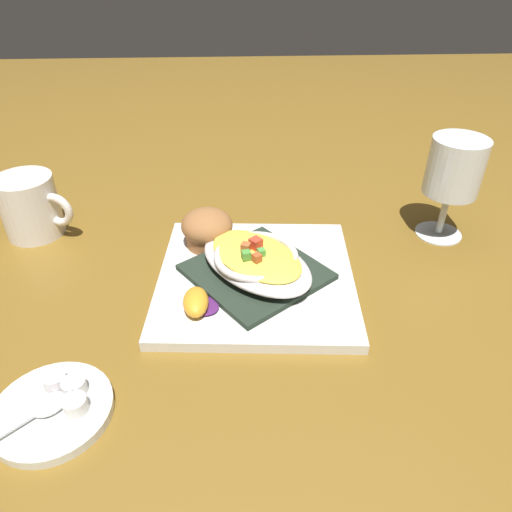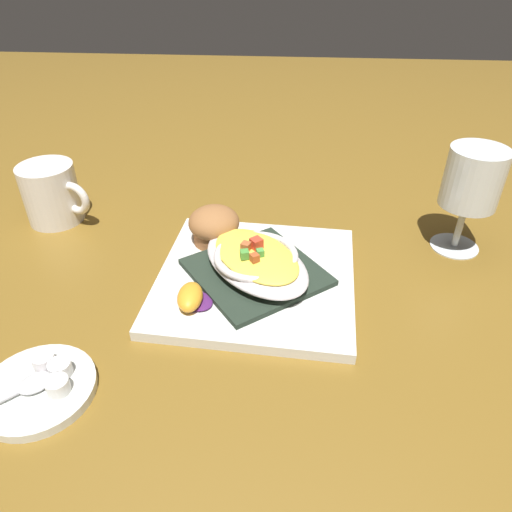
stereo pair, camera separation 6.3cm
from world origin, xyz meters
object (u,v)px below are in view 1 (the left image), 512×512
(muffin, at_px, (207,228))
(creamer_cup_1, at_px, (74,387))
(creamer_cup_2, at_px, (55,381))
(stemmed_glass, at_px, (454,172))
(coffee_mug, at_px, (32,209))
(creamer_cup_0, at_px, (75,405))
(square_plate, at_px, (256,278))
(creamer_saucer, at_px, (52,411))
(gratin_dish, at_px, (256,259))
(spoon, at_px, (45,407))
(orange_garnish, at_px, (197,303))

(muffin, relative_size, creamer_cup_1, 3.07)
(creamer_cup_2, bearing_deg, stemmed_glass, 119.37)
(coffee_mug, bearing_deg, creamer_cup_0, 23.34)
(square_plate, bearing_deg, creamer_cup_1, -46.32)
(creamer_cup_0, xyz_separation_m, creamer_cup_2, (-0.03, -0.03, 0.00))
(coffee_mug, height_order, creamer_saucer, coffee_mug)
(gratin_dish, relative_size, stemmed_glass, 1.30)
(stemmed_glass, distance_m, creamer_saucer, 0.60)
(muffin, relative_size, creamer_saucer, 0.62)
(creamer_cup_2, bearing_deg, coffee_mug, -158.97)
(stemmed_glass, height_order, spoon, stemmed_glass)
(stemmed_glass, bearing_deg, square_plate, -69.43)
(square_plate, bearing_deg, creamer_saucer, -46.44)
(square_plate, height_order, coffee_mug, coffee_mug)
(square_plate, relative_size, creamer_cup_0, 10.83)
(orange_garnish, xyz_separation_m, stemmed_glass, (-0.18, 0.37, 0.08))
(stemmed_glass, distance_m, creamer_cup_2, 0.59)
(square_plate, distance_m, muffin, 0.11)
(gratin_dish, distance_m, spoon, 0.30)
(creamer_cup_1, bearing_deg, creamer_cup_0, 16.65)
(square_plate, relative_size, gratin_dish, 1.28)
(gratin_dish, distance_m, creamer_cup_0, 0.28)
(coffee_mug, xyz_separation_m, spoon, (0.35, 0.12, -0.03))
(gratin_dish, height_order, creamer_cup_0, gratin_dish)
(square_plate, bearing_deg, creamer_cup_0, -42.03)
(muffin, height_order, creamer_cup_2, muffin)
(gratin_dish, bearing_deg, spoon, -46.46)
(spoon, bearing_deg, orange_garnish, 134.69)
(orange_garnish, bearing_deg, creamer_cup_1, -44.88)
(gratin_dish, xyz_separation_m, creamer_cup_2, (0.18, -0.21, -0.02))
(square_plate, relative_size, muffin, 3.52)
(creamer_cup_2, bearing_deg, spoon, -3.59)
(stemmed_glass, xyz_separation_m, creamer_cup_0, (0.32, -0.48, -0.09))
(orange_garnish, relative_size, spoon, 0.72)
(spoon, height_order, creamer_cup_0, creamer_cup_0)
(muffin, distance_m, coffee_mug, 0.28)
(creamer_saucer, bearing_deg, creamer_cup_1, 132.44)
(square_plate, bearing_deg, muffin, -138.82)
(gratin_dish, xyz_separation_m, stemmed_glass, (-0.11, 0.29, 0.07))
(square_plate, relative_size, coffee_mug, 2.23)
(spoon, relative_size, creamer_cup_1, 3.47)
(orange_garnish, bearing_deg, creamer_saucer, -45.25)
(spoon, bearing_deg, muffin, 152.05)
(square_plate, bearing_deg, creamer_cup_2, -50.72)
(coffee_mug, height_order, creamer_cup_1, coffee_mug)
(square_plate, xyz_separation_m, gratin_dish, (0.00, -0.00, 0.03))
(gratin_dish, height_order, creamer_cup_2, gratin_dish)
(square_plate, xyz_separation_m, coffee_mug, (-0.14, -0.34, 0.04))
(spoon, bearing_deg, stemmed_glass, 121.80)
(square_plate, relative_size, spoon, 3.12)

